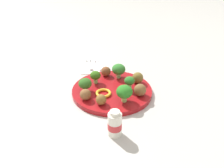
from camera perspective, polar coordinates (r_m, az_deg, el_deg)
name	(u,v)px	position (r m, az deg, el deg)	size (l,w,h in m)	color
ground_plane	(112,93)	(0.84, 0.00, -2.11)	(4.00, 4.00, 0.00)	#B2B2AD
plate	(112,91)	(0.84, 0.00, -1.65)	(0.28, 0.28, 0.02)	maroon
broccoli_floret_back_left	(119,70)	(0.89, 1.60, 3.48)	(0.05, 0.05, 0.05)	#8CC87A
broccoli_floret_far_rim	(129,82)	(0.82, 4.19, 0.59)	(0.04, 0.04, 0.05)	#90CA7A
broccoli_floret_near_rim	(95,76)	(0.86, -3.99, 1.99)	(0.04, 0.04, 0.05)	#90CA75
broccoli_floret_front_left	(85,84)	(0.81, -6.45, 0.09)	(0.05, 0.05, 0.05)	#98C080
broccoli_floret_back_right	(124,92)	(0.76, 2.98, -1.91)	(0.05, 0.05, 0.06)	#A0D06F
meatball_front_left	(140,90)	(0.80, 6.73, -1.40)	(0.04, 0.04, 0.04)	brown
meatball_back_left	(105,71)	(0.91, -1.63, 3.03)	(0.04, 0.04, 0.04)	brown
meatball_near_rim	(138,78)	(0.87, 6.15, 1.48)	(0.04, 0.04, 0.04)	brown
meatball_front_right	(85,95)	(0.78, -6.36, -2.52)	(0.04, 0.04, 0.04)	brown
meatball_mid_right	(101,100)	(0.75, -2.62, -3.74)	(0.03, 0.03, 0.03)	brown
pepper_ring_front_left	(103,93)	(0.80, -2.07, -2.21)	(0.05, 0.05, 0.01)	yellow
napkin	(94,64)	(1.05, -4.42, 4.72)	(0.17, 0.12, 0.01)	white
fork	(89,63)	(1.05, -5.47, 5.06)	(0.12, 0.02, 0.01)	silver
knife	(97,62)	(1.05, -3.52, 5.21)	(0.15, 0.02, 0.01)	silver
yogurt_bottle	(115,124)	(0.65, 0.66, -9.57)	(0.04, 0.04, 0.08)	white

